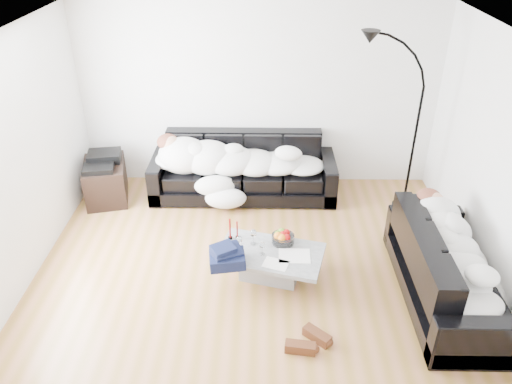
{
  "coord_description": "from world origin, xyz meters",
  "views": [
    {
      "loc": [
        0.08,
        -4.43,
        3.67
      ],
      "look_at": [
        0.0,
        0.3,
        0.9
      ],
      "focal_mm": 35.0,
      "sensor_mm": 36.0,
      "label": 1
    }
  ],
  "objects_px": {
    "sofa_back": "(243,168)",
    "sleeper_right": "(453,249)",
    "sofa_right": "(449,266)",
    "sleeper_back": "(243,155)",
    "wine_glass_a": "(253,237)",
    "floor_lamp": "(415,137)",
    "stereo": "(102,160)",
    "av_cabinet": "(106,181)",
    "coffee_table": "(270,264)",
    "fruit_bowl": "(283,237)",
    "candle_right": "(237,230)",
    "wine_glass_c": "(262,248)",
    "shoes": "(308,341)",
    "wine_glass_b": "(239,243)",
    "candle_left": "(230,229)"
  },
  "relations": [
    {
      "from": "sofa_back",
      "to": "sleeper_right",
      "type": "xyz_separation_m",
      "value": [
        2.21,
        -2.14,
        0.21
      ]
    },
    {
      "from": "sofa_right",
      "to": "sleeper_back",
      "type": "relative_size",
      "value": 0.92
    },
    {
      "from": "sofa_back",
      "to": "sofa_right",
      "type": "xyz_separation_m",
      "value": [
        2.21,
        -2.14,
        -0.02
      ]
    },
    {
      "from": "wine_glass_a",
      "to": "floor_lamp",
      "type": "distance_m",
      "value": 2.55
    },
    {
      "from": "sofa_right",
      "to": "stereo",
      "type": "xyz_separation_m",
      "value": [
        -4.14,
        1.99,
        0.2
      ]
    },
    {
      "from": "wine_glass_a",
      "to": "av_cabinet",
      "type": "xyz_separation_m",
      "value": [
        -2.11,
        1.53,
        -0.16
      ]
    },
    {
      "from": "wine_glass_a",
      "to": "stereo",
      "type": "relative_size",
      "value": 0.43
    },
    {
      "from": "av_cabinet",
      "to": "sofa_right",
      "type": "bearing_deg",
      "value": -39.12
    },
    {
      "from": "coffee_table",
      "to": "wine_glass_a",
      "type": "height_order",
      "value": "wine_glass_a"
    },
    {
      "from": "fruit_bowl",
      "to": "av_cabinet",
      "type": "xyz_separation_m",
      "value": [
        -2.44,
        1.5,
        -0.14
      ]
    },
    {
      "from": "sleeper_back",
      "to": "candle_right",
      "type": "distance_m",
      "value": 1.54
    },
    {
      "from": "wine_glass_c",
      "to": "shoes",
      "type": "xyz_separation_m",
      "value": [
        0.44,
        -0.98,
        -0.36
      ]
    },
    {
      "from": "wine_glass_c",
      "to": "wine_glass_a",
      "type": "bearing_deg",
      "value": 118.85
    },
    {
      "from": "wine_glass_b",
      "to": "stereo",
      "type": "bearing_deg",
      "value": 140.15
    },
    {
      "from": "sofa_back",
      "to": "sleeper_right",
      "type": "height_order",
      "value": "sofa_back"
    },
    {
      "from": "sleeper_right",
      "to": "wine_glass_a",
      "type": "bearing_deg",
      "value": 77.4
    },
    {
      "from": "coffee_table",
      "to": "candle_right",
      "type": "xyz_separation_m",
      "value": [
        -0.38,
        0.26,
        0.28
      ]
    },
    {
      "from": "wine_glass_a",
      "to": "wine_glass_b",
      "type": "distance_m",
      "value": 0.18
    },
    {
      "from": "sleeper_right",
      "to": "shoes",
      "type": "bearing_deg",
      "value": 115.74
    },
    {
      "from": "sofa_right",
      "to": "candle_right",
      "type": "relative_size",
      "value": 9.11
    },
    {
      "from": "wine_glass_b",
      "to": "stereo",
      "type": "height_order",
      "value": "stereo"
    },
    {
      "from": "shoes",
      "to": "av_cabinet",
      "type": "relative_size",
      "value": 0.62
    },
    {
      "from": "sleeper_back",
      "to": "floor_lamp",
      "type": "xyz_separation_m",
      "value": [
        2.23,
        -0.25,
        0.41
      ]
    },
    {
      "from": "candle_left",
      "to": "shoes",
      "type": "distance_m",
      "value": 1.56
    },
    {
      "from": "coffee_table",
      "to": "wine_glass_a",
      "type": "bearing_deg",
      "value": 142.13
    },
    {
      "from": "floor_lamp",
      "to": "sleeper_right",
      "type": "bearing_deg",
      "value": -83.19
    },
    {
      "from": "wine_glass_b",
      "to": "floor_lamp",
      "type": "relative_size",
      "value": 0.08
    },
    {
      "from": "sofa_back",
      "to": "stereo",
      "type": "bearing_deg",
      "value": -175.58
    },
    {
      "from": "coffee_table",
      "to": "floor_lamp",
      "type": "bearing_deg",
      "value": 39.41
    },
    {
      "from": "candle_left",
      "to": "stereo",
      "type": "relative_size",
      "value": 0.61
    },
    {
      "from": "sleeper_back",
      "to": "candle_right",
      "type": "relative_size",
      "value": 9.92
    },
    {
      "from": "wine_glass_a",
      "to": "sofa_right",
      "type": "bearing_deg",
      "value": -12.6
    },
    {
      "from": "sleeper_back",
      "to": "wine_glass_c",
      "type": "distance_m",
      "value": 1.86
    },
    {
      "from": "candle_left",
      "to": "floor_lamp",
      "type": "distance_m",
      "value": 2.72
    },
    {
      "from": "sofa_back",
      "to": "wine_glass_a",
      "type": "height_order",
      "value": "sofa_back"
    },
    {
      "from": "coffee_table",
      "to": "wine_glass_b",
      "type": "distance_m",
      "value": 0.43
    },
    {
      "from": "wine_glass_c",
      "to": "floor_lamp",
      "type": "bearing_deg",
      "value": 38.82
    },
    {
      "from": "wine_glass_b",
      "to": "floor_lamp",
      "type": "distance_m",
      "value": 2.73
    },
    {
      "from": "floor_lamp",
      "to": "sofa_right",
      "type": "bearing_deg",
      "value": -83.19
    },
    {
      "from": "sleeper_right",
      "to": "coffee_table",
      "type": "relative_size",
      "value": 1.51
    },
    {
      "from": "coffee_table",
      "to": "floor_lamp",
      "type": "relative_size",
      "value": 0.54
    },
    {
      "from": "wine_glass_a",
      "to": "wine_glass_b",
      "type": "relative_size",
      "value": 1.11
    },
    {
      "from": "shoes",
      "to": "sleeper_back",
      "type": "bearing_deg",
      "value": 123.87
    },
    {
      "from": "wine_glass_a",
      "to": "floor_lamp",
      "type": "relative_size",
      "value": 0.09
    },
    {
      "from": "wine_glass_a",
      "to": "stereo",
      "type": "distance_m",
      "value": 2.61
    },
    {
      "from": "candle_left",
      "to": "av_cabinet",
      "type": "bearing_deg",
      "value": 141.99
    },
    {
      "from": "candle_right",
      "to": "stereo",
      "type": "height_order",
      "value": "stereo"
    },
    {
      "from": "wine_glass_b",
      "to": "shoes",
      "type": "height_order",
      "value": "wine_glass_b"
    },
    {
      "from": "wine_glass_a",
      "to": "candle_left",
      "type": "distance_m",
      "value": 0.28
    },
    {
      "from": "sofa_back",
      "to": "sofa_right",
      "type": "distance_m",
      "value": 3.08
    }
  ]
}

